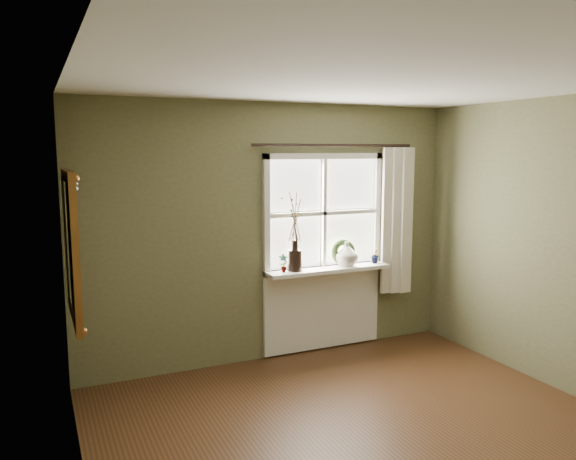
% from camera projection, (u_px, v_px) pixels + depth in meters
% --- Properties ---
extents(ceiling, '(4.50, 4.50, 0.00)m').
position_uv_depth(ceiling, '(417.00, 73.00, 3.46)').
color(ceiling, silver).
rests_on(ceiling, ground).
extents(wall_back, '(4.00, 0.10, 2.60)m').
position_uv_depth(wall_back, '(273.00, 232.00, 5.72)').
color(wall_back, '#656643').
rests_on(wall_back, ground).
extents(wall_left, '(0.10, 4.50, 2.60)m').
position_uv_depth(wall_left, '(75.00, 318.00, 2.80)').
color(wall_left, '#656643').
rests_on(wall_left, ground).
extents(window_frame, '(1.36, 0.06, 1.24)m').
position_uv_depth(window_frame, '(324.00, 213.00, 5.85)').
color(window_frame, white).
rests_on(window_frame, wall_back).
extents(window_sill, '(1.36, 0.26, 0.04)m').
position_uv_depth(window_sill, '(328.00, 269.00, 5.84)').
color(window_sill, white).
rests_on(window_sill, wall_back).
extents(window_apron, '(1.36, 0.04, 0.88)m').
position_uv_depth(window_apron, '(323.00, 308.00, 6.00)').
color(window_apron, white).
rests_on(window_apron, ground).
extents(dark_jug, '(0.20, 0.20, 0.22)m').
position_uv_depth(dark_jug, '(295.00, 260.00, 5.66)').
color(dark_jug, black).
rests_on(dark_jug, window_sill).
extents(cream_vase, '(0.29, 0.29, 0.26)m').
position_uv_depth(cream_vase, '(346.00, 254.00, 5.90)').
color(cream_vase, beige).
rests_on(cream_vase, window_sill).
extents(wreath, '(0.28, 0.13, 0.29)m').
position_uv_depth(wreath, '(343.00, 255.00, 5.94)').
color(wreath, '#2E471F').
rests_on(wreath, window_sill).
extents(potted_plant_left, '(0.11, 0.09, 0.18)m').
position_uv_depth(potted_plant_left, '(283.00, 263.00, 5.61)').
color(potted_plant_left, '#2E471F').
rests_on(potted_plant_left, window_sill).
extents(potted_plant_right, '(0.13, 0.12, 0.18)m').
position_uv_depth(potted_plant_right, '(375.00, 255.00, 6.06)').
color(potted_plant_right, '#2E471F').
rests_on(potted_plant_right, window_sill).
extents(curtain, '(0.36, 0.12, 1.59)m').
position_uv_depth(curtain, '(396.00, 221.00, 6.12)').
color(curtain, beige).
rests_on(curtain, wall_back).
extents(curtain_rod, '(1.84, 0.03, 0.03)m').
position_uv_depth(curtain_rod, '(336.00, 145.00, 5.74)').
color(curtain_rod, black).
rests_on(curtain_rod, wall_back).
extents(gilt_mirror, '(0.10, 0.98, 1.16)m').
position_uv_depth(gilt_mirror, '(71.00, 246.00, 4.27)').
color(gilt_mirror, white).
rests_on(gilt_mirror, wall_left).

